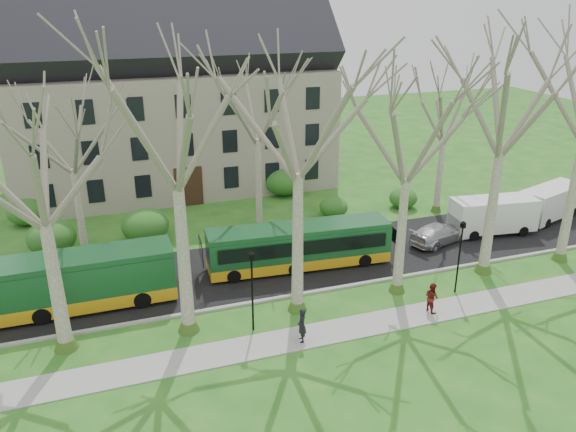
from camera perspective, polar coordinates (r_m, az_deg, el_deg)
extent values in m
plane|color=#20611B|center=(31.82, 6.54, -8.55)|extent=(120.00, 120.00, 0.00)
cube|color=gray|center=(29.91, 8.60, -10.75)|extent=(70.00, 2.00, 0.06)
cube|color=black|center=(36.23, 2.86, -4.39)|extent=(80.00, 8.00, 0.06)
cube|color=#A5A39E|center=(32.96, 5.44, -7.21)|extent=(80.00, 0.25, 0.14)
cube|color=gray|center=(50.25, -11.46, 8.72)|extent=(26.00, 12.00, 10.00)
cylinder|color=black|center=(28.17, -3.64, -8.05)|extent=(0.10, 0.10, 4.00)
cube|color=black|center=(27.16, -3.74, -4.12)|extent=(0.22, 0.22, 0.30)
cylinder|color=black|center=(32.97, 16.95, -4.35)|extent=(0.10, 0.10, 4.00)
cube|color=black|center=(32.11, 17.37, -0.90)|extent=(0.22, 0.22, 0.30)
ellipsoid|color=#1C6323|center=(39.77, -22.87, -2.18)|extent=(2.60, 2.60, 2.00)
ellipsoid|color=#1C6323|center=(39.65, -14.26, -1.14)|extent=(2.60, 2.60, 2.00)
ellipsoid|color=#1C6323|center=(42.78, 4.67, 1.20)|extent=(2.60, 2.60, 2.00)
ellipsoid|color=#1C6323|center=(45.40, 11.64, 2.04)|extent=(2.60, 2.60, 2.00)
ellipsoid|color=#1C6323|center=(45.56, -25.03, 0.45)|extent=(2.60, 2.60, 2.00)
ellipsoid|color=#1C6323|center=(47.38, -0.43, 3.34)|extent=(2.60, 2.60, 2.00)
imported|color=#BBBBC0|center=(39.54, 15.09, -1.72)|extent=(4.98, 3.20, 1.34)
imported|color=black|center=(27.77, 1.42, -11.04)|extent=(0.52, 0.70, 1.78)
imported|color=maroon|center=(31.11, 14.39, -8.00)|extent=(0.76, 0.91, 1.68)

